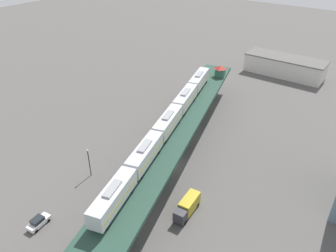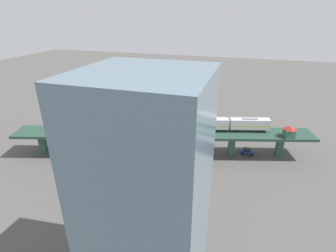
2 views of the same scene
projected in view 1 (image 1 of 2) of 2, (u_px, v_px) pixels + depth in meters
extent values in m
plane|color=#514F4C|center=(171.00, 165.00, 76.24)|extent=(400.00, 400.00, 0.00)
cube|color=#244135|center=(172.00, 138.00, 72.37)|extent=(33.19, 90.80, 0.80)
cube|color=#2D5142|center=(124.00, 228.00, 55.56)|extent=(2.22, 2.22, 7.08)
cube|color=#2D5142|center=(157.00, 175.00, 67.59)|extent=(2.22, 2.22, 7.08)
cube|color=#2D5142|center=(181.00, 138.00, 79.62)|extent=(2.22, 2.22, 7.08)
cube|color=#2D5142|center=(198.00, 110.00, 91.65)|extent=(2.22, 2.22, 7.08)
cube|color=#2D5142|center=(211.00, 89.00, 103.68)|extent=(2.22, 2.22, 7.08)
cube|color=silver|center=(113.00, 197.00, 52.26)|extent=(5.97, 12.31, 3.10)
cube|color=gold|center=(113.00, 198.00, 52.41)|extent=(5.94, 12.09, 0.24)
cube|color=gray|center=(112.00, 189.00, 51.36)|extent=(2.49, 4.42, 0.36)
cylinder|color=black|center=(94.00, 223.00, 50.34)|extent=(0.44, 0.87, 0.84)
cylinder|color=black|center=(108.00, 227.00, 49.63)|extent=(0.44, 0.87, 0.84)
cylinder|color=black|center=(120.00, 188.00, 57.08)|extent=(0.44, 0.87, 0.84)
cylinder|color=black|center=(132.00, 192.00, 56.37)|extent=(0.44, 0.87, 0.84)
cube|color=silver|center=(145.00, 153.00, 62.36)|extent=(5.97, 12.31, 3.10)
cube|color=gold|center=(145.00, 155.00, 62.52)|extent=(5.94, 12.09, 0.24)
cube|color=gray|center=(145.00, 146.00, 61.47)|extent=(2.49, 4.42, 0.36)
cylinder|color=black|center=(130.00, 174.00, 60.45)|extent=(0.44, 0.87, 0.84)
cylinder|color=black|center=(142.00, 177.00, 59.74)|extent=(0.44, 0.87, 0.84)
cylinder|color=black|center=(148.00, 149.00, 67.18)|extent=(0.44, 0.87, 0.84)
cylinder|color=black|center=(159.00, 152.00, 66.48)|extent=(0.44, 0.87, 0.84)
cube|color=silver|center=(168.00, 122.00, 72.47)|extent=(5.97, 12.31, 3.10)
cube|color=gold|center=(168.00, 123.00, 72.63)|extent=(5.94, 12.09, 0.24)
cube|color=gray|center=(168.00, 115.00, 71.57)|extent=(2.49, 4.42, 0.36)
cylinder|color=black|center=(156.00, 139.00, 70.55)|extent=(0.44, 0.87, 0.84)
cylinder|color=black|center=(166.00, 141.00, 69.84)|extent=(0.44, 0.87, 0.84)
cylinder|color=black|center=(169.00, 120.00, 77.29)|extent=(0.44, 0.87, 0.84)
cylinder|color=black|center=(179.00, 122.00, 76.58)|extent=(0.44, 0.87, 0.84)
cube|color=silver|center=(185.00, 98.00, 82.58)|extent=(5.97, 12.31, 3.10)
cube|color=gold|center=(185.00, 99.00, 82.73)|extent=(5.94, 12.09, 0.24)
cube|color=gray|center=(186.00, 92.00, 81.68)|extent=(2.49, 4.42, 0.36)
cylinder|color=black|center=(175.00, 112.00, 80.66)|extent=(0.44, 0.87, 0.84)
cylinder|color=black|center=(185.00, 114.00, 79.95)|extent=(0.44, 0.87, 0.84)
cylinder|color=black|center=(186.00, 98.00, 87.40)|extent=(0.44, 0.87, 0.84)
cylinder|color=black|center=(194.00, 100.00, 86.69)|extent=(0.44, 0.87, 0.84)
cube|color=silver|center=(199.00, 80.00, 92.68)|extent=(5.97, 12.31, 3.10)
cube|color=gold|center=(199.00, 81.00, 92.84)|extent=(5.94, 12.09, 0.24)
cube|color=gray|center=(199.00, 74.00, 91.79)|extent=(2.49, 4.42, 0.36)
cylinder|color=black|center=(190.00, 92.00, 90.77)|extent=(0.44, 0.87, 0.84)
cylinder|color=black|center=(199.00, 93.00, 90.06)|extent=(0.44, 0.87, 0.84)
cylinder|color=black|center=(199.00, 81.00, 97.50)|extent=(0.44, 0.87, 0.84)
cylinder|color=black|center=(206.00, 82.00, 96.79)|extent=(0.44, 0.87, 0.84)
cube|color=#33604C|center=(220.00, 72.00, 100.81)|extent=(3.46, 3.46, 2.50)
pyramid|color=maroon|center=(221.00, 67.00, 99.93)|extent=(3.98, 3.98, 0.90)
cube|color=silver|center=(39.00, 223.00, 60.27)|extent=(2.32, 4.59, 0.80)
cube|color=#1E2328|center=(37.00, 220.00, 59.76)|extent=(1.89, 2.38, 0.76)
cylinder|color=black|center=(30.00, 228.00, 59.77)|extent=(0.32, 0.68, 0.66)
cylinder|color=black|center=(36.00, 231.00, 59.05)|extent=(0.32, 0.68, 0.66)
cylinder|color=black|center=(42.00, 217.00, 61.90)|extent=(0.32, 0.68, 0.66)
cylinder|color=black|center=(49.00, 221.00, 61.19)|extent=(0.32, 0.68, 0.66)
cube|color=#233D93|center=(198.00, 110.00, 97.85)|extent=(2.10, 4.51, 0.80)
cube|color=#1E2328|center=(198.00, 107.00, 97.34)|extent=(1.79, 2.31, 0.76)
cylinder|color=black|center=(194.00, 112.00, 97.41)|extent=(0.29, 0.68, 0.66)
cylinder|color=black|center=(199.00, 113.00, 96.63)|extent=(0.29, 0.68, 0.66)
cylinder|color=black|center=(198.00, 108.00, 99.48)|extent=(0.29, 0.68, 0.66)
cylinder|color=black|center=(203.00, 110.00, 98.70)|extent=(0.29, 0.68, 0.66)
cube|color=#1E6638|center=(165.00, 130.00, 87.98)|extent=(3.49, 4.75, 0.80)
cube|color=#1E2328|center=(165.00, 128.00, 87.45)|extent=(2.42, 2.69, 0.76)
cylinder|color=black|center=(161.00, 134.00, 87.13)|extent=(0.50, 0.70, 0.66)
cylinder|color=black|center=(167.00, 134.00, 86.84)|extent=(0.50, 0.70, 0.66)
cylinder|color=black|center=(163.00, 128.00, 89.53)|extent=(0.50, 0.70, 0.66)
cylinder|color=black|center=(169.00, 129.00, 89.24)|extent=(0.50, 0.70, 0.66)
cube|color=#333338|center=(180.00, 216.00, 60.42)|extent=(2.38, 2.20, 2.30)
cube|color=gold|center=(189.00, 203.00, 62.96)|extent=(2.79, 5.40, 2.70)
cylinder|color=black|center=(176.00, 218.00, 61.44)|extent=(0.45, 1.03, 1.00)
cylinder|color=black|center=(185.00, 222.00, 60.58)|extent=(0.45, 1.03, 1.00)
cylinder|color=black|center=(188.00, 201.00, 65.26)|extent=(0.45, 1.03, 1.00)
cylinder|color=black|center=(197.00, 205.00, 64.36)|extent=(0.45, 1.03, 1.00)
cylinder|color=black|center=(89.00, 163.00, 71.34)|extent=(0.20, 0.20, 6.50)
sphere|color=beige|center=(87.00, 150.00, 69.55)|extent=(0.44, 0.44, 0.44)
cube|color=beige|center=(285.00, 66.00, 121.56)|extent=(28.03, 10.08, 6.40)
cube|color=#595654|center=(286.00, 58.00, 119.80)|extent=(28.59, 10.29, 0.40)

